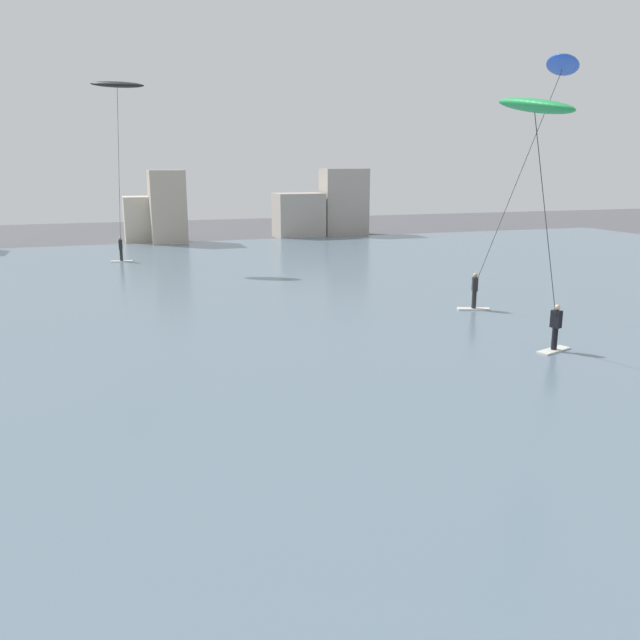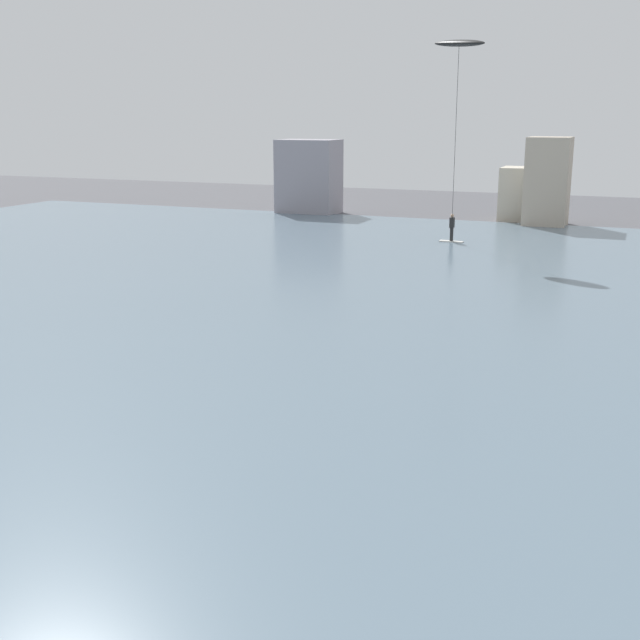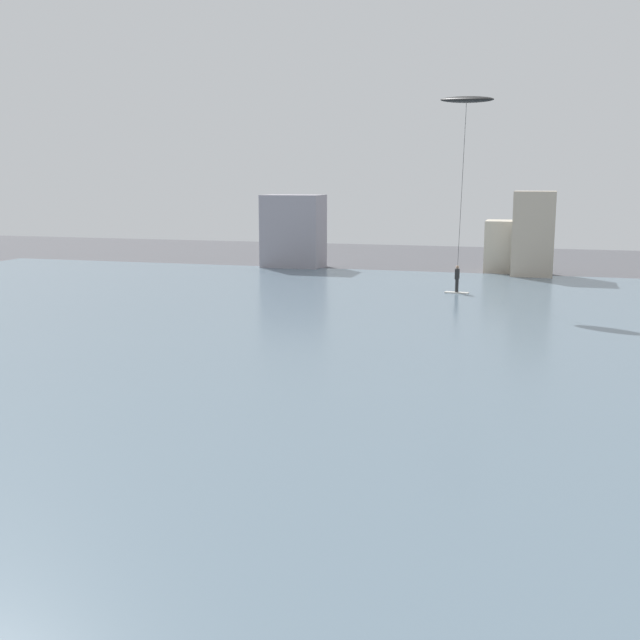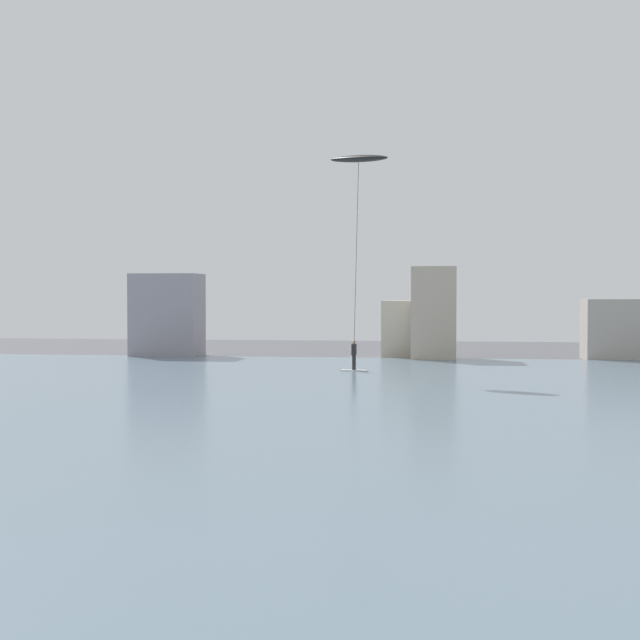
{
  "view_description": "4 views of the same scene",
  "coord_description": "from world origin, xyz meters",
  "views": [
    {
      "loc": [
        -5.08,
        1.58,
        6.4
      ],
      "look_at": [
        -0.09,
        16.69,
        2.62
      ],
      "focal_mm": 36.85,
      "sensor_mm": 36.0,
      "label": 1
    },
    {
      "loc": [
        6.41,
        0.54,
        7.31
      ],
      "look_at": [
        0.28,
        15.61,
        3.15
      ],
      "focal_mm": 44.9,
      "sensor_mm": 36.0,
      "label": 2
    },
    {
      "loc": [
        0.81,
        0.33,
        6.89
      ],
      "look_at": [
        -2.18,
        10.76,
        4.9
      ],
      "focal_mm": 43.88,
      "sensor_mm": 36.0,
      "label": 3
    },
    {
      "loc": [
        0.55,
        -0.14,
        4.13
      ],
      "look_at": [
        -1.5,
        14.84,
        3.71
      ],
      "focal_mm": 49.87,
      "sensor_mm": 36.0,
      "label": 4
    }
  ],
  "objects": [
    {
      "name": "water_bay",
      "position": [
        0.0,
        31.04,
        0.05
      ],
      "size": [
        84.0,
        52.0,
        0.1
      ],
      "primitive_type": "cube",
      "color": "slate",
      "rests_on": "ground"
    },
    {
      "name": "far_shore_buildings",
      "position": [
        0.73,
        58.17,
        2.6
      ],
      "size": [
        38.11,
        5.18,
        6.02
      ],
      "color": "gray",
      "rests_on": "ground"
    },
    {
      "name": "kitesurfer_black",
      "position": [
        -3.66,
        45.1,
        10.24
      ],
      "size": [
        3.59,
        3.51,
        11.29
      ],
      "color": "silver",
      "rests_on": "water_bay"
    },
    {
      "name": "kitesurfer_blue",
      "position": [
        12.15,
        24.37,
        9.49
      ],
      "size": [
        4.34,
        4.66,
        10.36
      ],
      "color": "silver",
      "rests_on": "water_bay"
    },
    {
      "name": "kitesurfer_green",
      "position": [
        6.88,
        18.05,
        7.26
      ],
      "size": [
        4.21,
        3.96,
        8.36
      ],
      "color": "silver",
      "rests_on": "water_bay"
    }
  ]
}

